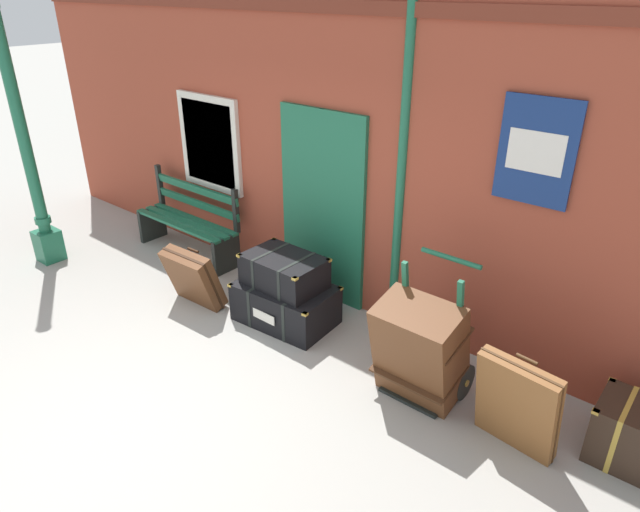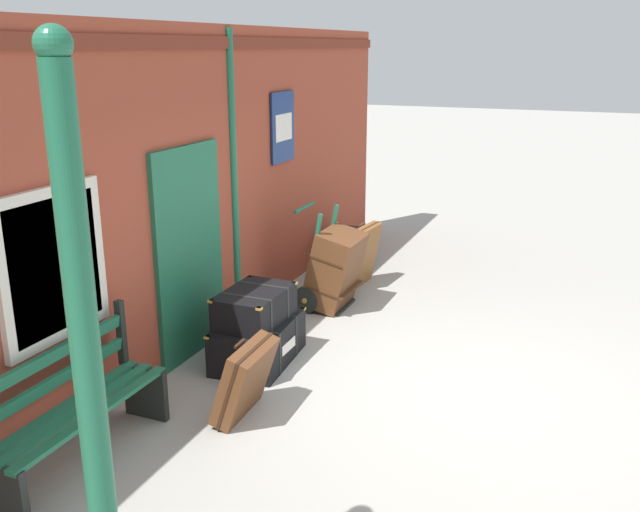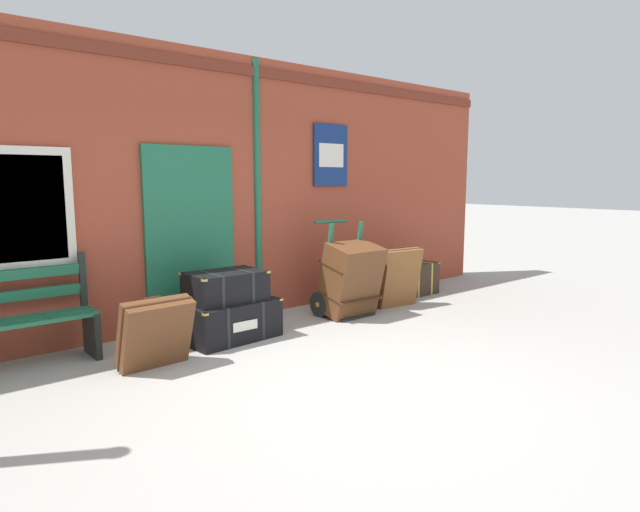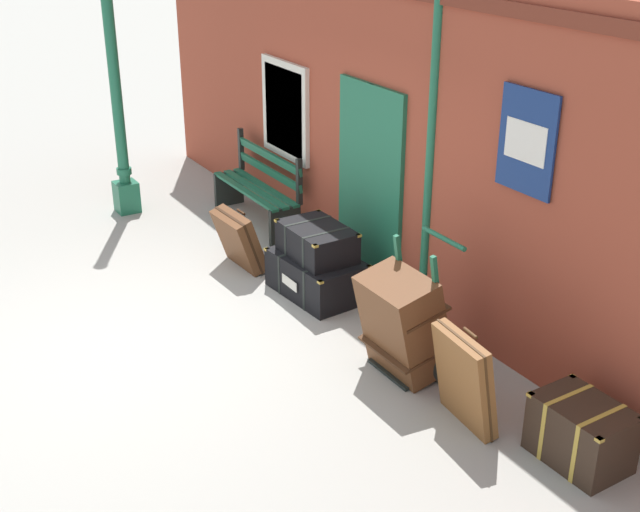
{
  "view_description": "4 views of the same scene",
  "coord_description": "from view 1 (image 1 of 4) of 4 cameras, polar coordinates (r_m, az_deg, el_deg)",
  "views": [
    {
      "loc": [
        3.41,
        -1.88,
        3.24
      ],
      "look_at": [
        0.29,
        1.86,
        0.83
      ],
      "focal_mm": 31.44,
      "sensor_mm": 36.0,
      "label": 1
    },
    {
      "loc": [
        -5.66,
        -1.25,
        2.99
      ],
      "look_at": [
        1.27,
        1.64,
        0.72
      ],
      "focal_mm": 39.1,
      "sensor_mm": 36.0,
      "label": 2
    },
    {
      "loc": [
        -2.98,
        -3.28,
        1.72
      ],
      "look_at": [
        1.16,
        1.67,
        0.8
      ],
      "focal_mm": 30.33,
      "sensor_mm": 36.0,
      "label": 3
    },
    {
      "loc": [
        6.53,
        -2.24,
        3.91
      ],
      "look_at": [
        0.11,
        1.67,
        0.52
      ],
      "focal_mm": 46.59,
      "sensor_mm": 36.0,
      "label": 4
    }
  ],
  "objects": [
    {
      "name": "suitcase_slate",
      "position": [
        6.23,
        -12.78,
        -2.19
      ],
      "size": [
        0.66,
        0.41,
        0.67
      ],
      "color": "brown",
      "rests_on": "ground"
    },
    {
      "name": "suitcase_tan",
      "position": [
        4.54,
        19.42,
        -14.14
      ],
      "size": [
        0.64,
        0.33,
        0.83
      ],
      "color": "brown",
      "rests_on": "ground"
    },
    {
      "name": "platform_bench",
      "position": [
        7.42,
        -13.18,
        3.48
      ],
      "size": [
        1.6,
        0.43,
        1.01
      ],
      "color": "#1E6647",
      "rests_on": "ground"
    },
    {
      "name": "brick_facade",
      "position": [
        5.87,
        2.34,
        10.05
      ],
      "size": [
        10.4,
        0.35,
        3.2
      ],
      "color": "#9E422D",
      "rests_on": "ground"
    },
    {
      "name": "steamer_trunk_middle",
      "position": [
        5.7,
        -3.67,
        -1.52
      ],
      "size": [
        0.81,
        0.55,
        0.33
      ],
      "color": "black",
      "rests_on": "steamer_trunk_base"
    },
    {
      "name": "porters_trolley",
      "position": [
        5.03,
        10.96,
        -10.38
      ],
      "size": [
        0.71,
        0.57,
        1.2
      ],
      "color": "black",
      "rests_on": "ground"
    },
    {
      "name": "lamp_post",
      "position": [
        7.61,
        -27.31,
        7.63
      ],
      "size": [
        0.28,
        0.28,
        3.08
      ],
      "color": "#1E6647",
      "rests_on": "ground"
    },
    {
      "name": "steamer_trunk_base",
      "position": [
        5.86,
        -3.52,
        -4.84
      ],
      "size": [
        1.06,
        0.73,
        0.43
      ],
      "color": "black",
      "rests_on": "ground"
    },
    {
      "name": "large_brown_trunk",
      "position": [
        4.78,
        10.12,
        -9.39
      ],
      "size": [
        0.7,
        0.63,
        0.96
      ],
      "color": "brown",
      "rests_on": "ground"
    },
    {
      "name": "ground_plane",
      "position": [
        5.06,
        -16.82,
        -14.82
      ],
      "size": [
        60.0,
        60.0,
        0.0
      ],
      "primitive_type": "plane",
      "color": "#A3A099"
    }
  ]
}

